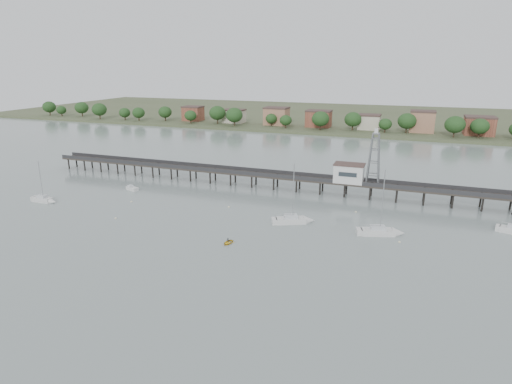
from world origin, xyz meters
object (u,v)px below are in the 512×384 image
sailboat_d (385,232)px  yellow_dinghy (228,243)px  sailboat_c (297,220)px  white_tender (132,189)px  pier (265,175)px  sailboat_a (46,200)px  lattice_tower (374,159)px

sailboat_d → yellow_dinghy: (-30.63, -16.17, -0.63)m
sailboat_c → white_tender: 53.91m
yellow_dinghy → white_tender: bearing=158.4°
white_tender → pier: bearing=42.9°
sailboat_a → white_tender: bearing=50.1°
sailboat_a → yellow_dinghy: (57.43, -8.19, -0.65)m
sailboat_a → sailboat_d: size_ratio=0.76×
pier → sailboat_c: sailboat_c is taller
sailboat_a → sailboat_c: (68.02, 8.48, -0.02)m
sailboat_d → sailboat_c: sailboat_d is taller
lattice_tower → sailboat_d: bearing=-77.9°
sailboat_a → sailboat_c: size_ratio=0.78×
sailboat_d → yellow_dinghy: 34.65m
pier → white_tender: 39.72m
sailboat_d → white_tender: (-73.13, 9.88, -0.15)m
pier → yellow_dinghy: bearing=-81.3°
lattice_tower → yellow_dinghy: 50.55m
sailboat_d → sailboat_c: bearing=161.9°
lattice_tower → sailboat_d: size_ratio=0.99×
lattice_tower → sailboat_d: (5.64, -26.34, -10.47)m
lattice_tower → sailboat_c: size_ratio=1.01×
sailboat_a → sailboat_d: bearing=5.2°
pier → lattice_tower: lattice_tower is taller
sailboat_a → yellow_dinghy: size_ratio=4.12×
sailboat_c → yellow_dinghy: 19.76m
sailboat_a → white_tender: (14.94, 17.85, -0.16)m
pier → sailboat_c: 31.14m
pier → sailboat_a: sailboat_a is taller
lattice_tower → sailboat_a: bearing=-157.4°
sailboat_c → white_tender: sailboat_c is taller
sailboat_d → yellow_dinghy: size_ratio=5.38×
sailboat_c → yellow_dinghy: (-10.59, -16.67, -0.63)m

